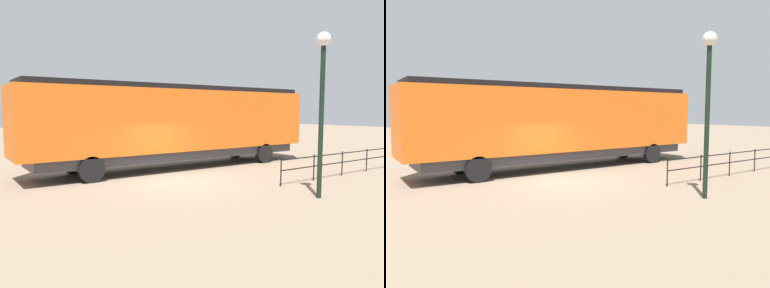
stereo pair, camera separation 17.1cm
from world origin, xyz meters
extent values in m
plane|color=#84705B|center=(0.00, 0.00, 0.00)|extent=(120.00, 120.00, 0.00)
cube|color=orange|center=(-3.15, 2.02, 2.50)|extent=(2.82, 15.81, 3.00)
cube|color=black|center=(-3.15, 8.58, 2.05)|extent=(2.71, 2.68, 2.10)
cube|color=black|center=(-3.15, 2.02, 4.12)|extent=(2.54, 15.18, 0.24)
cube|color=#38383D|center=(-3.15, 2.02, 0.78)|extent=(2.54, 14.55, 0.45)
cylinder|color=black|center=(-4.41, 7.08, 0.55)|extent=(0.30, 1.10, 1.10)
cylinder|color=black|center=(-1.89, 7.08, 0.55)|extent=(0.30, 1.10, 1.10)
cylinder|color=black|center=(-4.41, -3.04, 0.55)|extent=(0.30, 1.10, 1.10)
cylinder|color=black|center=(-1.89, -3.04, 0.55)|extent=(0.30, 1.10, 1.10)
cylinder|color=black|center=(5.14, 2.42, 2.58)|extent=(0.16, 0.16, 5.17)
sphere|color=silver|center=(5.14, 2.42, 5.31)|extent=(0.47, 0.47, 0.47)
cube|color=black|center=(3.11, 7.96, 1.04)|extent=(0.04, 10.30, 0.04)
cube|color=black|center=(3.11, 7.96, 0.62)|extent=(0.04, 10.30, 0.04)
cylinder|color=black|center=(3.11, 2.81, 0.56)|extent=(0.05, 0.05, 1.13)
cylinder|color=black|center=(3.11, 4.87, 0.56)|extent=(0.05, 0.05, 1.13)
cylinder|color=black|center=(3.11, 6.93, 0.56)|extent=(0.05, 0.05, 1.13)
cylinder|color=black|center=(3.11, 9.00, 0.56)|extent=(0.05, 0.05, 1.13)
camera|label=1|loc=(12.60, -8.07, 2.96)|focal=33.83mm
camera|label=2|loc=(12.70, -7.93, 2.96)|focal=33.83mm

